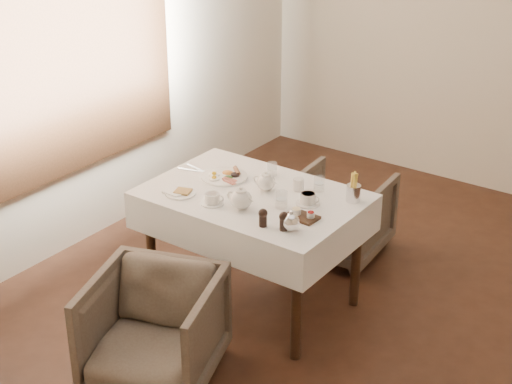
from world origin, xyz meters
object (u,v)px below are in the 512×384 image
object	(u,v)px
armchair_far	(340,214)
teapot_centre	(266,181)
breakfast_plate	(225,176)
table	(253,211)
armchair_near	(154,330)

from	to	relation	value
armchair_far	teapot_centre	distance (m)	0.95
armchair_far	breakfast_plate	distance (m)	1.00
table	armchair_far	world-z (taller)	table
armchair_far	breakfast_plate	bearing A→B (deg)	58.21
armchair_far	breakfast_plate	world-z (taller)	breakfast_plate
armchair_far	teapot_centre	xyz separation A→B (m)	(-0.08, -0.79, 0.53)
breakfast_plate	teapot_centre	size ratio (longest dim) A/B	1.87
armchair_far	teapot_centre	world-z (taller)	teapot_centre
armchair_near	breakfast_plate	distance (m)	1.15
table	armchair_near	size ratio (longest dim) A/B	1.88
table	armchair_far	bearing A→B (deg)	82.30
armchair_near	teapot_centre	size ratio (longest dim) A/B	4.36
table	breakfast_plate	xyz separation A→B (m)	(-0.28, 0.09, 0.13)
armchair_near	breakfast_plate	xyz separation A→B (m)	(-0.29, 1.02, 0.46)
teapot_centre	table	bearing A→B (deg)	-118.40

